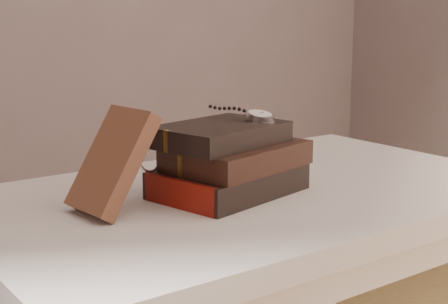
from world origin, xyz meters
TOP-DOWN VIEW (x-y plane):
  - table at (0.00, 0.35)m, footprint 1.00×0.60m
  - book_stack at (-0.06, 0.35)m, footprint 0.28×0.22m
  - journal at (-0.27, 0.37)m, footprint 0.13×0.12m
  - pocket_watch at (0.01, 0.35)m, footprint 0.06×0.16m
  - eyeglasses at (-0.16, 0.41)m, footprint 0.13×0.14m

SIDE VIEW (x-z plane):
  - table at x=0.00m, z-range 0.28..1.03m
  - book_stack at x=-0.06m, z-range 0.75..0.87m
  - eyeglasses at x=-0.16m, z-range 0.80..0.84m
  - journal at x=-0.27m, z-range 0.75..0.91m
  - pocket_watch at x=0.01m, z-range 0.87..0.89m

